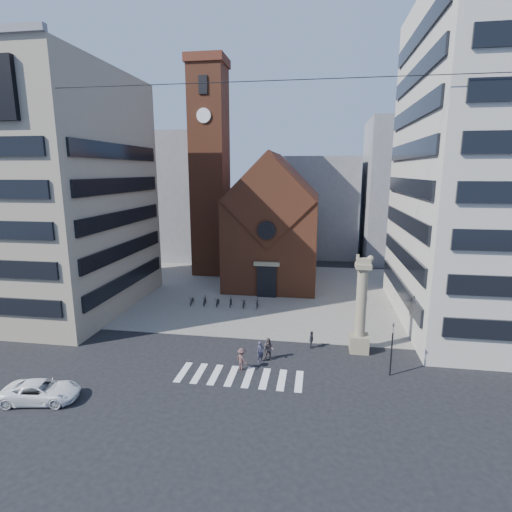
{
  "coord_description": "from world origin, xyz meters",
  "views": [
    {
      "loc": [
        6.18,
        -30.57,
        15.51
      ],
      "look_at": [
        0.07,
        8.0,
        7.17
      ],
      "focal_mm": 28.0,
      "sensor_mm": 36.0,
      "label": 1
    }
  ],
  "objects_px": {
    "pedestrian_0": "(260,352)",
    "pedestrian_2": "(311,340)",
    "scooter_0": "(192,300)",
    "lion_column": "(361,314)",
    "pedestrian_1": "(269,349)",
    "traffic_light": "(392,348)",
    "white_car": "(41,391)"
  },
  "relations": [
    {
      "from": "pedestrian_0",
      "to": "pedestrian_2",
      "type": "distance_m",
      "value": 5.29
    },
    {
      "from": "pedestrian_0",
      "to": "pedestrian_2",
      "type": "bearing_deg",
      "value": 0.2
    },
    {
      "from": "scooter_0",
      "to": "lion_column",
      "type": "bearing_deg",
      "value": -33.7
    },
    {
      "from": "pedestrian_1",
      "to": "pedestrian_2",
      "type": "relative_size",
      "value": 1.21
    },
    {
      "from": "pedestrian_0",
      "to": "scooter_0",
      "type": "distance_m",
      "value": 16.46
    },
    {
      "from": "traffic_light",
      "to": "pedestrian_0",
      "type": "relative_size",
      "value": 2.43
    },
    {
      "from": "pedestrian_1",
      "to": "pedestrian_2",
      "type": "bearing_deg",
      "value": 55.53
    },
    {
      "from": "scooter_0",
      "to": "pedestrian_0",
      "type": "bearing_deg",
      "value": -58.06
    },
    {
      "from": "pedestrian_2",
      "to": "scooter_0",
      "type": "xyz_separation_m",
      "value": [
        -14.21,
        9.68,
        -0.26
      ]
    },
    {
      "from": "scooter_0",
      "to": "pedestrian_1",
      "type": "bearing_deg",
      "value": -55.37
    },
    {
      "from": "traffic_light",
      "to": "pedestrian_1",
      "type": "xyz_separation_m",
      "value": [
        -9.62,
        1.13,
        -1.33
      ]
    },
    {
      "from": "pedestrian_2",
      "to": "lion_column",
      "type": "bearing_deg",
      "value": -86.74
    },
    {
      "from": "pedestrian_0",
      "to": "lion_column",
      "type": "bearing_deg",
      "value": -16.78
    },
    {
      "from": "lion_column",
      "to": "pedestrian_1",
      "type": "bearing_deg",
      "value": -159.4
    },
    {
      "from": "white_car",
      "to": "pedestrian_1",
      "type": "bearing_deg",
      "value": -69.66
    },
    {
      "from": "traffic_light",
      "to": "scooter_0",
      "type": "distance_m",
      "value": 24.57
    },
    {
      "from": "white_car",
      "to": "traffic_light",
      "type": "bearing_deg",
      "value": -82.88
    },
    {
      "from": "traffic_light",
      "to": "pedestrian_0",
      "type": "bearing_deg",
      "value": 176.2
    },
    {
      "from": "lion_column",
      "to": "pedestrian_2",
      "type": "xyz_separation_m",
      "value": [
        -4.14,
        0.0,
        -2.67
      ]
    },
    {
      "from": "lion_column",
      "to": "traffic_light",
      "type": "height_order",
      "value": "lion_column"
    },
    {
      "from": "lion_column",
      "to": "white_car",
      "type": "height_order",
      "value": "lion_column"
    },
    {
      "from": "traffic_light",
      "to": "white_car",
      "type": "xyz_separation_m",
      "value": [
        -24.29,
        -7.38,
        -1.58
      ]
    },
    {
      "from": "traffic_light",
      "to": "pedestrian_1",
      "type": "bearing_deg",
      "value": 173.28
    },
    {
      "from": "pedestrian_0",
      "to": "scooter_0",
      "type": "height_order",
      "value": "pedestrian_0"
    },
    {
      "from": "traffic_light",
      "to": "pedestrian_2",
      "type": "xyz_separation_m",
      "value": [
        -6.13,
        4.0,
        -1.5
      ]
    },
    {
      "from": "pedestrian_2",
      "to": "traffic_light",
      "type": "bearing_deg",
      "value": -119.86
    },
    {
      "from": "white_car",
      "to": "pedestrian_2",
      "type": "xyz_separation_m",
      "value": [
        18.16,
        11.38,
        0.08
      ]
    },
    {
      "from": "lion_column",
      "to": "pedestrian_0",
      "type": "relative_size",
      "value": 4.9
    },
    {
      "from": "lion_column",
      "to": "pedestrian_0",
      "type": "bearing_deg",
      "value": -158.1
    },
    {
      "from": "white_car",
      "to": "pedestrian_1",
      "type": "relative_size",
      "value": 2.67
    },
    {
      "from": "pedestrian_1",
      "to": "lion_column",
      "type": "bearing_deg",
      "value": 36.72
    },
    {
      "from": "traffic_light",
      "to": "pedestrian_2",
      "type": "bearing_deg",
      "value": 146.87
    }
  ]
}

